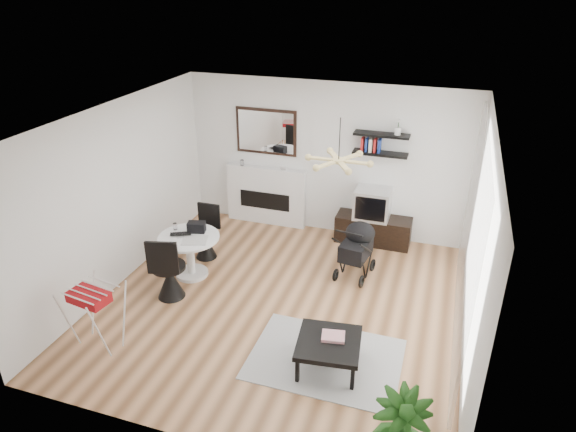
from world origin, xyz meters
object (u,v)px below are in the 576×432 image
(tv_console, at_px, (373,230))
(drying_rack, at_px, (96,316))
(fireplace, at_px, (266,189))
(crt_tv, at_px, (373,203))
(coffee_table, at_px, (329,344))
(dining_table, at_px, (190,250))
(stroller, at_px, (357,251))

(tv_console, height_order, drying_rack, drying_rack)
(fireplace, relative_size, crt_tv, 3.63)
(tv_console, relative_size, coffee_table, 1.56)
(fireplace, bearing_deg, coffee_table, -59.06)
(drying_rack, bearing_deg, dining_table, 89.31)
(dining_table, distance_m, coffee_table, 2.87)
(tv_console, height_order, coffee_table, tv_console)
(tv_console, height_order, crt_tv, crt_tv)
(drying_rack, distance_m, stroller, 3.85)
(fireplace, xyz_separation_m, dining_table, (-0.46, -2.11, -0.24))
(coffee_table, bearing_deg, crt_tv, 91.33)
(tv_console, bearing_deg, crt_tv, -175.67)
(tv_console, height_order, stroller, stroller)
(coffee_table, bearing_deg, dining_table, 152.11)
(stroller, height_order, coffee_table, stroller)
(stroller, bearing_deg, coffee_table, -78.76)
(stroller, distance_m, coffee_table, 2.20)
(drying_rack, xyz_separation_m, stroller, (2.74, 2.70, -0.05))
(tv_console, bearing_deg, drying_rack, -126.52)
(coffee_table, bearing_deg, fireplace, 120.94)
(fireplace, xyz_separation_m, coffee_table, (2.07, -3.46, -0.34))
(crt_tv, bearing_deg, stroller, -91.72)
(tv_console, distance_m, stroller, 1.12)
(tv_console, xyz_separation_m, stroller, (-0.08, -1.10, 0.16))
(crt_tv, xyz_separation_m, drying_rack, (-2.78, -3.81, -0.29))
(crt_tv, height_order, coffee_table, crt_tv)
(stroller, bearing_deg, fireplace, 155.61)
(crt_tv, distance_m, dining_table, 3.15)
(fireplace, height_order, coffee_table, fireplace)
(drying_rack, bearing_deg, tv_console, 62.51)
(crt_tv, height_order, drying_rack, crt_tv)
(dining_table, height_order, stroller, stroller)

